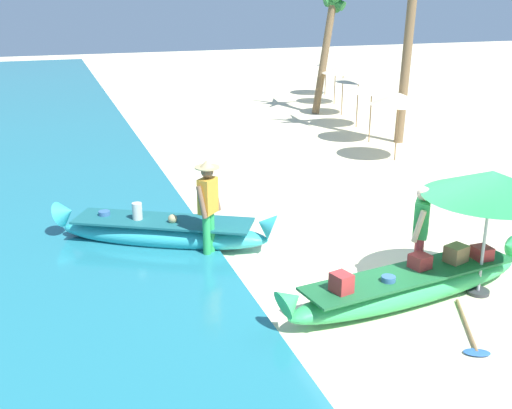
# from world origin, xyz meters

# --- Properties ---
(ground_plane) EXTENTS (80.00, 80.00, 0.00)m
(ground_plane) POSITION_xyz_m (0.00, 0.00, 0.00)
(ground_plane) COLOR beige
(boat_green_foreground) EXTENTS (4.70, 1.38, 0.80)m
(boat_green_foreground) POSITION_xyz_m (-0.21, -0.94, 0.29)
(boat_green_foreground) COLOR #38B760
(boat_green_foreground) RESTS_ON ground
(boat_cyan_midground) EXTENTS (4.04, 2.64, 0.85)m
(boat_cyan_midground) POSITION_xyz_m (-3.42, 2.52, 0.30)
(boat_cyan_midground) COLOR #33B2BC
(boat_cyan_midground) RESTS_ON ground
(person_vendor_hatted) EXTENTS (0.54, 0.53, 1.83)m
(person_vendor_hatted) POSITION_xyz_m (-2.73, 1.73, 1.06)
(person_vendor_hatted) COLOR green
(person_vendor_hatted) RESTS_ON ground
(person_tourist_customer) EXTENTS (0.49, 0.56, 1.72)m
(person_tourist_customer) POSITION_xyz_m (0.17, -0.51, 0.97)
(person_tourist_customer) COLOR #B2383D
(person_tourist_customer) RESTS_ON ground
(patio_umbrella_large) EXTENTS (2.07, 2.07, 2.05)m
(patio_umbrella_large) POSITION_xyz_m (0.99, -1.04, 1.83)
(patio_umbrella_large) COLOR #B7B7BC
(patio_umbrella_large) RESTS_ON ground
(parasol_row_0) EXTENTS (1.60, 1.60, 1.91)m
(parasol_row_0) POSITION_xyz_m (3.99, 6.64, 1.75)
(parasol_row_0) COLOR #8E6B47
(parasol_row_0) RESTS_ON ground
(parasol_row_1) EXTENTS (1.60, 1.60, 1.91)m
(parasol_row_1) POSITION_xyz_m (4.36, 8.86, 1.75)
(parasol_row_1) COLOR #8E6B47
(parasol_row_1) RESTS_ON ground
(parasol_row_2) EXTENTS (1.60, 1.60, 1.91)m
(parasol_row_2) POSITION_xyz_m (5.02, 11.02, 1.75)
(parasol_row_2) COLOR #8E6B47
(parasol_row_2) RESTS_ON ground
(parasol_row_3) EXTENTS (1.60, 1.60, 1.91)m
(parasol_row_3) POSITION_xyz_m (5.50, 13.15, 1.75)
(parasol_row_3) COLOR #8E6B47
(parasol_row_3) RESTS_ON ground
(parasol_row_4) EXTENTS (1.60, 1.60, 1.91)m
(parasol_row_4) POSITION_xyz_m (6.28, 15.45, 1.75)
(parasol_row_4) COLOR #8E6B47
(parasol_row_4) RESTS_ON ground
(parasol_row_5) EXTENTS (1.60, 1.60, 1.91)m
(parasol_row_5) POSITION_xyz_m (6.88, 17.69, 1.75)
(parasol_row_5) COLOR #8E6B47
(parasol_row_5) RESTS_ON ground
(palm_tree_leaning_seaward) EXTENTS (2.60, 2.72, 4.92)m
(palm_tree_leaning_seaward) POSITION_xyz_m (5.27, 13.76, 3.95)
(palm_tree_leaning_seaward) COLOR brown
(palm_tree_leaning_seaward) RESTS_ON ground
(paddle) EXTENTS (0.87, 1.52, 0.05)m
(paddle) POSITION_xyz_m (0.05, -2.11, 0.03)
(paddle) COLOR #8E6B47
(paddle) RESTS_ON ground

